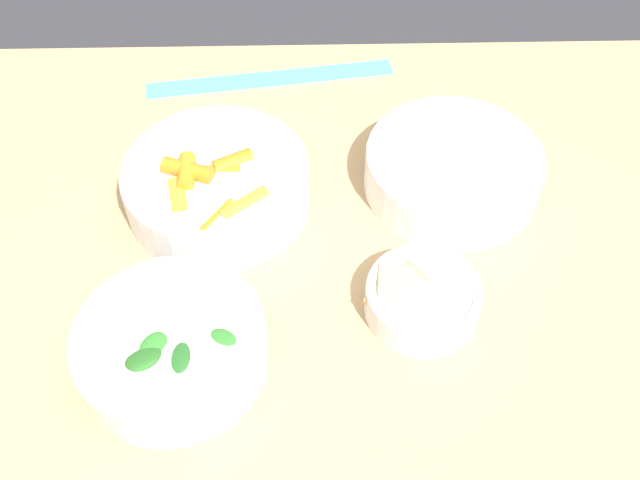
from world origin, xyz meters
name	(u,v)px	position (x,y,z in m)	size (l,w,h in m)	color
dining_table	(295,352)	(0.00, 0.00, 0.60)	(0.99, 0.80, 0.73)	tan
bowl_carrots	(217,184)	(-0.08, 0.11, 0.76)	(0.20, 0.20, 0.07)	silver
bowl_greens	(171,346)	(-0.11, -0.08, 0.76)	(0.17, 0.17, 0.06)	silver
bowl_beans_hotdog	(452,170)	(0.18, 0.13, 0.75)	(0.19, 0.19, 0.05)	white
bowl_cookies	(421,298)	(0.12, -0.03, 0.75)	(0.11, 0.11, 0.04)	silver
ruler	(271,79)	(-0.03, 0.33, 0.73)	(0.32, 0.07, 0.00)	#4C99E0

